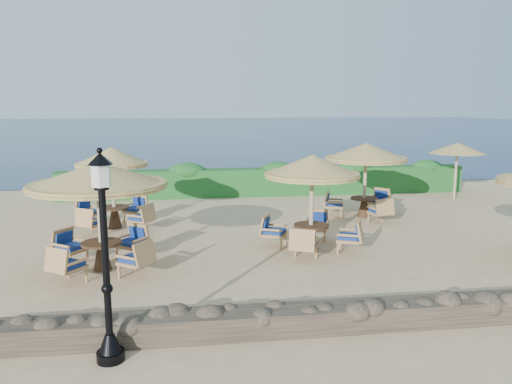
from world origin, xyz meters
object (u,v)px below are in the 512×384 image
(cafe_set_1, at_px, (312,187))
(cafe_set_4, at_px, (366,163))
(cafe_set_3, at_px, (113,178))
(extra_parasol, at_px, (457,148))
(lamp_post, at_px, (106,267))
(cafe_set_0, at_px, (99,192))

(cafe_set_1, relative_size, cafe_set_4, 0.97)
(cafe_set_1, distance_m, cafe_set_3, 6.63)
(extra_parasol, bearing_deg, cafe_set_3, -167.01)
(extra_parasol, bearing_deg, cafe_set_1, -140.94)
(lamp_post, relative_size, extra_parasol, 1.38)
(cafe_set_3, bearing_deg, lamp_post, -82.94)
(cafe_set_1, bearing_deg, extra_parasol, 39.06)
(cafe_set_1, height_order, cafe_set_4, same)
(extra_parasol, xyz_separation_m, cafe_set_4, (-5.04, -2.77, -0.23))
(lamp_post, xyz_separation_m, cafe_set_1, (4.66, 5.56, 0.23))
(lamp_post, relative_size, cafe_set_0, 1.00)
(cafe_set_4, bearing_deg, cafe_set_0, -150.83)
(cafe_set_3, height_order, cafe_set_4, same)
(cafe_set_3, bearing_deg, cafe_set_1, -29.67)
(cafe_set_3, bearing_deg, cafe_set_0, -86.44)
(lamp_post, bearing_deg, cafe_set_0, 100.31)
(extra_parasol, distance_m, cafe_set_0, 15.36)
(extra_parasol, height_order, cafe_set_4, cafe_set_4)
(lamp_post, relative_size, cafe_set_1, 1.16)
(cafe_set_0, relative_size, cafe_set_4, 1.13)
(lamp_post, height_order, cafe_set_1, lamp_post)
(extra_parasol, relative_size, cafe_set_3, 0.88)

